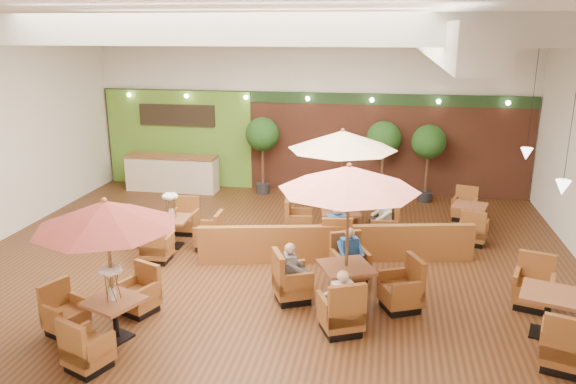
% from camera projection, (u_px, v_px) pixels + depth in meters
% --- Properties ---
extents(room, '(14.04, 14.00, 5.52)m').
position_uv_depth(room, '(291.00, 97.00, 13.17)').
color(room, '#381E0F').
rests_on(room, ground).
extents(service_counter, '(3.00, 0.75, 1.18)m').
position_uv_depth(service_counter, '(172.00, 173.00, 18.47)').
color(service_counter, beige).
rests_on(service_counter, ground).
extents(booth_divider, '(6.22, 1.48, 0.87)m').
position_uv_depth(booth_divider, '(337.00, 244.00, 12.82)').
color(booth_divider, brown).
rests_on(booth_divider, ground).
extents(table_0, '(2.51, 2.66, 2.56)m').
position_uv_depth(table_0, '(105.00, 240.00, 9.23)').
color(table_0, brown).
rests_on(table_0, ground).
extents(table_1, '(2.98, 2.98, 2.84)m').
position_uv_depth(table_1, '(348.00, 211.00, 10.37)').
color(table_1, brown).
rests_on(table_1, ground).
extents(table_2, '(2.88, 2.88, 2.87)m').
position_uv_depth(table_2, '(342.00, 166.00, 13.66)').
color(table_2, brown).
rests_on(table_2, ground).
extents(table_3, '(2.51, 2.51, 1.52)m').
position_uv_depth(table_3, '(172.00, 230.00, 13.72)').
color(table_3, brown).
rests_on(table_3, ground).
extents(table_4, '(1.16, 2.91, 1.03)m').
position_uv_depth(table_4, '(547.00, 315.00, 9.73)').
color(table_4, brown).
rests_on(table_4, ground).
extents(table_5, '(1.03, 2.61, 0.93)m').
position_uv_depth(table_5, '(469.00, 219.00, 14.77)').
color(table_5, brown).
rests_on(table_5, ground).
extents(topiary_0, '(1.07, 1.07, 2.48)m').
position_uv_depth(topiary_0, '(262.00, 137.00, 17.80)').
color(topiary_0, black).
rests_on(topiary_0, ground).
extents(topiary_1, '(1.06, 1.06, 2.47)m').
position_uv_depth(topiary_1, '(384.00, 142.00, 17.16)').
color(topiary_1, black).
rests_on(topiary_1, ground).
extents(topiary_2, '(1.03, 1.03, 2.40)m').
position_uv_depth(topiary_2, '(429.00, 145.00, 16.95)').
color(topiary_2, black).
rests_on(topiary_2, ground).
extents(diner_0, '(0.41, 0.40, 0.74)m').
position_uv_depth(diner_0, '(341.00, 294.00, 9.72)').
color(diner_0, silver).
rests_on(diner_0, ground).
extents(diner_1, '(0.41, 0.39, 0.74)m').
position_uv_depth(diner_1, '(350.00, 250.00, 11.69)').
color(diner_1, '#23539B').
rests_on(diner_1, ground).
extents(diner_2, '(0.37, 0.41, 0.75)m').
position_uv_depth(diner_2, '(292.00, 266.00, 10.88)').
color(diner_2, slate).
rests_on(diner_2, ground).
extents(diner_3, '(0.46, 0.40, 0.85)m').
position_uv_depth(diner_3, '(337.00, 226.00, 12.99)').
color(diner_3, '#23539B').
rests_on(diner_3, ground).
extents(diner_4, '(0.38, 0.43, 0.80)m').
position_uv_depth(diner_4, '(383.00, 215.00, 13.81)').
color(diner_4, silver).
rests_on(diner_4, ground).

